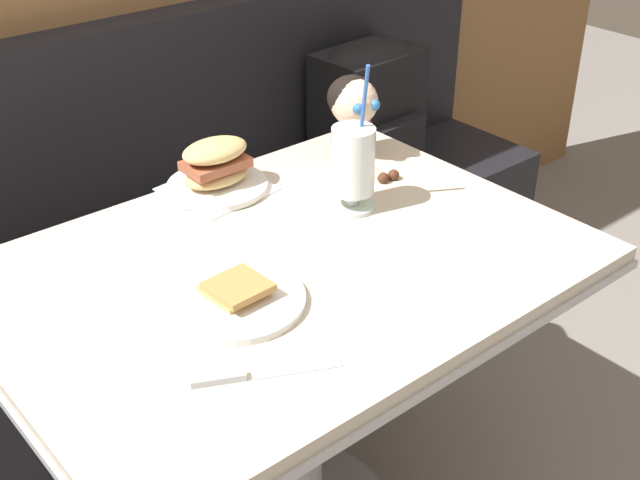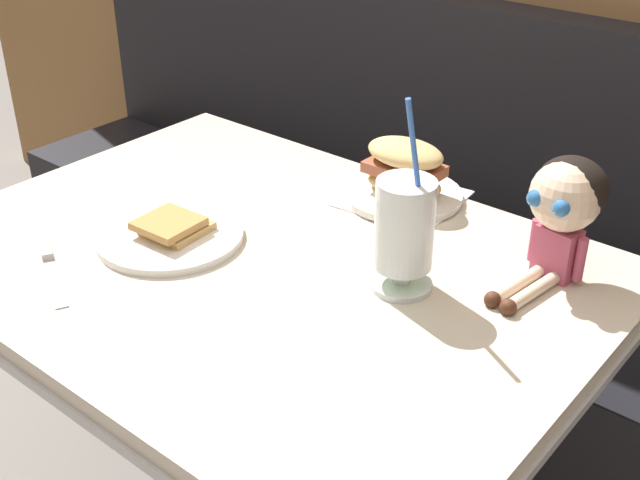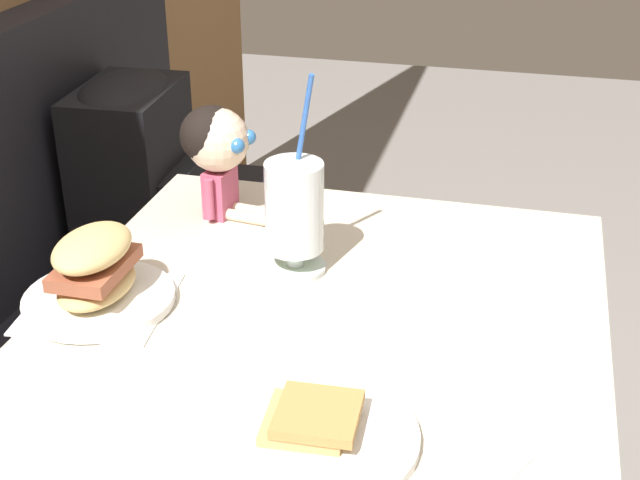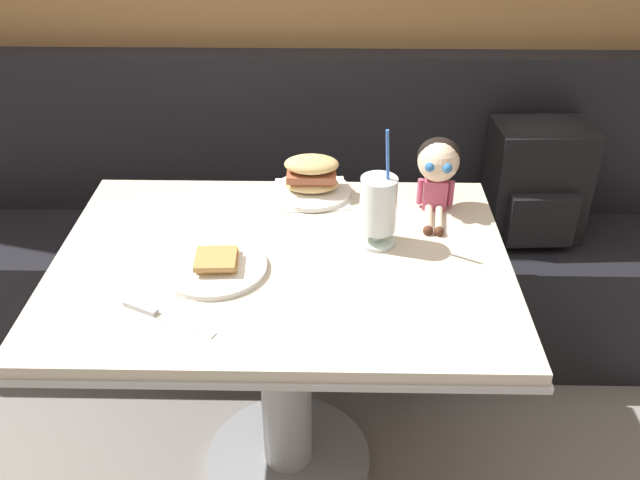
{
  "view_description": "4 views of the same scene",
  "coord_description": "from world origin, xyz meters",
  "px_view_note": "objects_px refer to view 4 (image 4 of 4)",
  "views": [
    {
      "loc": [
        -0.8,
        -0.88,
        1.57
      ],
      "look_at": [
        0.06,
        0.15,
        0.77
      ],
      "focal_mm": 46.8,
      "sensor_mm": 36.0,
      "label": 1
    },
    {
      "loc": [
        0.81,
        -0.64,
        1.42
      ],
      "look_at": [
        0.07,
        0.26,
        0.76
      ],
      "focal_mm": 45.7,
      "sensor_mm": 36.0,
      "label": 2
    },
    {
      "loc": [
        -0.93,
        -0.08,
        1.41
      ],
      "look_at": [
        0.13,
        0.19,
        0.85
      ],
      "focal_mm": 49.59,
      "sensor_mm": 36.0,
      "label": 3
    },
    {
      "loc": [
        0.12,
        -1.24,
        1.68
      ],
      "look_at": [
        0.09,
        0.18,
        0.79
      ],
      "focal_mm": 39.48,
      "sensor_mm": 36.0,
      "label": 4
    }
  ],
  "objects_px": {
    "seated_doll": "(438,165)",
    "backpack": "(538,177)",
    "sandwich_plate": "(312,180)",
    "butter_knife": "(153,313)",
    "toast_plate": "(215,266)",
    "milkshake_glass": "(378,207)"
  },
  "relations": [
    {
      "from": "milkshake_glass",
      "to": "toast_plate",
      "type": "bearing_deg",
      "value": -161.8
    },
    {
      "from": "sandwich_plate",
      "to": "seated_doll",
      "type": "xyz_separation_m",
      "value": [
        0.33,
        -0.07,
        0.08
      ]
    },
    {
      "from": "seated_doll",
      "to": "backpack",
      "type": "height_order",
      "value": "seated_doll"
    },
    {
      "from": "seated_doll",
      "to": "toast_plate",
      "type": "bearing_deg",
      "value": -150.77
    },
    {
      "from": "toast_plate",
      "to": "butter_knife",
      "type": "relative_size",
      "value": 1.14
    },
    {
      "from": "sandwich_plate",
      "to": "backpack",
      "type": "distance_m",
      "value": 0.78
    },
    {
      "from": "toast_plate",
      "to": "seated_doll",
      "type": "distance_m",
      "value": 0.64
    },
    {
      "from": "toast_plate",
      "to": "butter_knife",
      "type": "bearing_deg",
      "value": -122.44
    },
    {
      "from": "butter_knife",
      "to": "milkshake_glass",
      "type": "bearing_deg",
      "value": 31.03
    },
    {
      "from": "butter_knife",
      "to": "backpack",
      "type": "height_order",
      "value": "backpack"
    },
    {
      "from": "toast_plate",
      "to": "sandwich_plate",
      "type": "xyz_separation_m",
      "value": [
        0.22,
        0.38,
        0.03
      ]
    },
    {
      "from": "sandwich_plate",
      "to": "seated_doll",
      "type": "height_order",
      "value": "seated_doll"
    },
    {
      "from": "seated_doll",
      "to": "backpack",
      "type": "xyz_separation_m",
      "value": [
        0.38,
        0.35,
        -0.21
      ]
    },
    {
      "from": "seated_doll",
      "to": "backpack",
      "type": "distance_m",
      "value": 0.56
    },
    {
      "from": "milkshake_glass",
      "to": "butter_knife",
      "type": "relative_size",
      "value": 1.44
    },
    {
      "from": "milkshake_glass",
      "to": "sandwich_plate",
      "type": "xyz_separation_m",
      "value": [
        -0.17,
        0.25,
        -0.06
      ]
    },
    {
      "from": "toast_plate",
      "to": "sandwich_plate",
      "type": "distance_m",
      "value": 0.44
    },
    {
      "from": "backpack",
      "to": "seated_doll",
      "type": "bearing_deg",
      "value": -137.31
    },
    {
      "from": "sandwich_plate",
      "to": "butter_knife",
      "type": "xyz_separation_m",
      "value": [
        -0.33,
        -0.55,
        -0.04
      ]
    },
    {
      "from": "butter_knife",
      "to": "backpack",
      "type": "distance_m",
      "value": 1.33
    },
    {
      "from": "milkshake_glass",
      "to": "sandwich_plate",
      "type": "distance_m",
      "value": 0.31
    },
    {
      "from": "backpack",
      "to": "sandwich_plate",
      "type": "bearing_deg",
      "value": -158.55
    }
  ]
}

